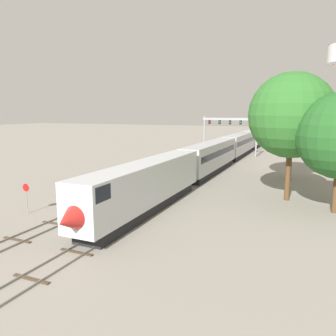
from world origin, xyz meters
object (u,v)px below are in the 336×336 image
(stop_sign, at_px, (26,194))
(trackside_tree_mid, at_px, (292,116))
(trackside_tree_left, at_px, (292,119))
(signal_gantry, at_px, (230,127))
(passenger_train, at_px, (249,140))

(stop_sign, height_order, trackside_tree_mid, trackside_tree_mid)
(stop_sign, xyz_separation_m, trackside_tree_left, (21.62, 26.97, 6.62))
(stop_sign, bearing_deg, trackside_tree_mid, 33.88)
(signal_gantry, bearing_deg, trackside_tree_left, -58.21)
(stop_sign, height_order, trackside_tree_left, trackside_tree_left)
(stop_sign, bearing_deg, passenger_train, 80.66)
(signal_gantry, xyz_separation_m, trackside_tree_left, (13.87, -22.38, 2.22))
(stop_sign, relative_size, trackside_tree_mid, 0.21)
(trackside_tree_left, bearing_deg, trackside_tree_mid, -87.54)
(passenger_train, relative_size, trackside_tree_mid, 9.74)
(signal_gantry, relative_size, trackside_tree_left, 0.96)
(passenger_train, xyz_separation_m, signal_gantry, (-2.25, -11.43, 3.66))
(passenger_train, distance_m, trackside_tree_left, 36.24)
(stop_sign, bearing_deg, trackside_tree_left, 51.28)
(signal_gantry, bearing_deg, passenger_train, 78.87)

